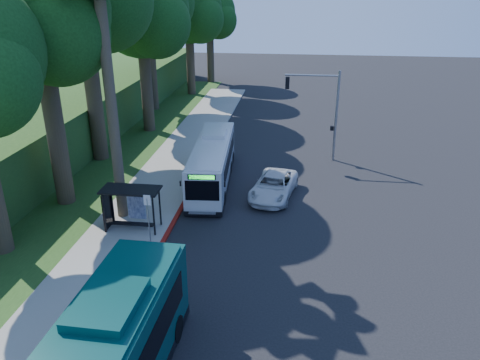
# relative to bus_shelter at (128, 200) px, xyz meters

# --- Properties ---
(ground) EXTENTS (140.00, 140.00, 0.00)m
(ground) POSITION_rel_bus_shelter_xyz_m (7.26, 2.86, -1.81)
(ground) COLOR black
(ground) RESTS_ON ground
(sidewalk) EXTENTS (4.50, 70.00, 0.12)m
(sidewalk) POSITION_rel_bus_shelter_xyz_m (-0.04, 2.86, -1.75)
(sidewalk) COLOR gray
(sidewalk) RESTS_ON ground
(red_curb) EXTENTS (0.25, 30.00, 0.13)m
(red_curb) POSITION_rel_bus_shelter_xyz_m (2.26, -1.14, -1.74)
(red_curb) COLOR maroon
(red_curb) RESTS_ON ground
(grass_verge) EXTENTS (8.00, 70.00, 0.06)m
(grass_verge) POSITION_rel_bus_shelter_xyz_m (-5.74, 7.86, -1.78)
(grass_verge) COLOR #234719
(grass_verge) RESTS_ON ground
(bus_shelter) EXTENTS (3.20, 1.51, 2.55)m
(bus_shelter) POSITION_rel_bus_shelter_xyz_m (0.00, 0.00, 0.00)
(bus_shelter) COLOR black
(bus_shelter) RESTS_ON ground
(stop_sign_pole) EXTENTS (0.35, 0.06, 3.17)m
(stop_sign_pole) POSITION_rel_bus_shelter_xyz_m (1.86, -2.14, 0.28)
(stop_sign_pole) COLOR gray
(stop_sign_pole) RESTS_ON ground
(traffic_signal_pole) EXTENTS (4.10, 0.30, 7.00)m
(traffic_signal_pole) POSITION_rel_bus_shelter_xyz_m (11.04, 12.86, 2.62)
(traffic_signal_pole) COLOR gray
(traffic_signal_pole) RESTS_ON ground
(tree_0) EXTENTS (8.40, 8.00, 15.70)m
(tree_0) POSITION_rel_bus_shelter_xyz_m (-5.14, 2.84, 9.40)
(tree_0) COLOR #382B1E
(tree_0) RESTS_ON ground
(tree_2) EXTENTS (8.82, 8.40, 15.12)m
(tree_2) POSITION_rel_bus_shelter_xyz_m (-4.64, 18.84, 8.67)
(tree_2) COLOR #382B1E
(tree_2) RESTS_ON ground
(tree_4) EXTENTS (8.40, 8.00, 14.14)m
(tree_4) POSITION_rel_bus_shelter_xyz_m (-4.14, 34.84, 7.92)
(tree_4) COLOR #382B1E
(tree_4) RESTS_ON ground
(tree_5) EXTENTS (7.35, 7.00, 12.86)m
(tree_5) POSITION_rel_bus_shelter_xyz_m (-3.16, 42.84, 7.16)
(tree_5) COLOR #382B1E
(tree_5) RESTS_ON ground
(white_bus) EXTENTS (3.05, 10.91, 3.21)m
(white_bus) POSITION_rel_bus_shelter_xyz_m (3.45, 7.23, -0.24)
(white_bus) COLOR silver
(white_bus) RESTS_ON ground
(pickup) EXTENTS (3.31, 5.64, 1.47)m
(pickup) POSITION_rel_bus_shelter_xyz_m (7.80, 5.40, -1.07)
(pickup) COLOR silver
(pickup) RESTS_ON ground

